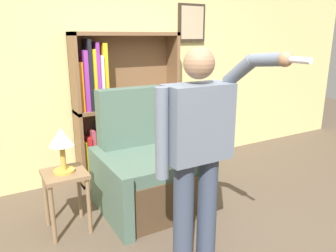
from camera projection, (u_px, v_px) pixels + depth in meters
The scene contains 6 objects.
wall_back at pixel (118, 60), 3.88m from camera, with size 8.00×0.11×2.80m.
bookcase at pixel (115, 111), 3.84m from camera, with size 1.26×0.28×1.73m.
armchair at pixel (144, 173), 3.28m from camera, with size 0.89×0.92×1.17m.
person_standing at pixel (198, 146), 2.30m from camera, with size 0.62×0.78×1.61m.
side_table at pixel (65, 185), 2.84m from camera, with size 0.36×0.36×0.55m.
table_lamp at pixel (62, 141), 2.73m from camera, with size 0.21×0.21×0.40m.
Camera 1 is at (-1.44, -1.70, 1.68)m, focal length 35.00 mm.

